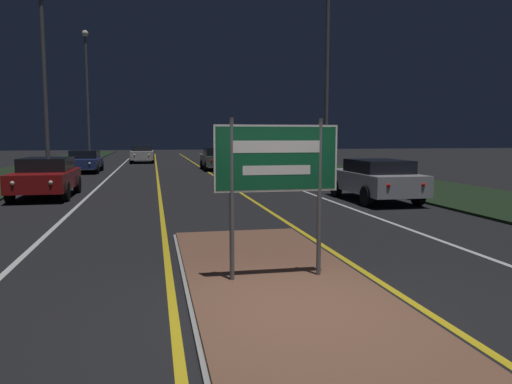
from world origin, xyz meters
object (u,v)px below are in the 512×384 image
car_receding_0 (375,179)px  car_approaching_0 (46,176)px  highway_sign (277,166)px  streetlight_left_far (87,86)px  car_approaching_2 (142,154)px  car_receding_1 (251,167)px  car_receding_2 (216,158)px  streetlight_left_near (43,54)px  car_approaching_1 (85,161)px  streetlight_right_near (327,36)px

car_receding_0 → car_approaching_0: 11.86m
highway_sign → streetlight_left_far: (-6.31, 30.78, 4.02)m
car_approaching_2 → car_receding_1: bearing=-75.1°
highway_sign → car_receding_2: (2.32, 25.91, -1.01)m
streetlight_left_near → car_approaching_2: bearing=80.1°
streetlight_left_far → car_receding_2: bearing=-29.5°
streetlight_left_near → car_approaching_2: size_ratio=1.93×
car_receding_2 → car_approaching_1: size_ratio=0.91×
car_receding_1 → car_receding_2: size_ratio=0.98×
streetlight_right_near → car_approaching_0: (-11.75, -2.79, -5.99)m
streetlight_right_near → car_receding_2: size_ratio=2.46×
highway_sign → car_approaching_2: size_ratio=0.52×
highway_sign → car_approaching_1: bearing=103.2°
streetlight_left_near → car_approaching_2: 21.39m
car_approaching_1 → streetlight_left_near: bearing=-91.9°
highway_sign → car_approaching_0: 13.49m
streetlight_right_near → car_approaching_2: bearing=112.3°
car_approaching_2 → car_receding_0: bearing=-73.1°
streetlight_left_near → car_approaching_1: 10.63m
car_receding_0 → car_receding_1: (-2.97, 7.24, -0.00)m
streetlight_right_near → car_receding_1: bearing=163.1°
car_receding_1 → car_approaching_0: bearing=-155.5°
highway_sign → streetlight_right_near: 16.94m
streetlight_right_near → car_receding_0: (-0.40, -6.22, -5.99)m
streetlight_left_near → car_approaching_1: streetlight_left_near is taller
streetlight_left_near → car_receding_1: bearing=0.3°
car_receding_2 → car_approaching_0: bearing=-120.2°
streetlight_left_near → car_receding_1: 10.29m
streetlight_left_near → streetlight_right_near: (12.38, -0.98, 1.03)m
highway_sign → car_approaching_0: (-5.65, 12.21, -1.01)m
streetlight_left_near → car_receding_0: streetlight_left_near is taller
car_receding_1 → car_approaching_0: car_approaching_0 is taller
highway_sign → car_approaching_2: 36.59m
streetlight_left_near → streetlight_right_near: bearing=-4.5°
car_receding_0 → car_approaching_1: size_ratio=0.97×
car_receding_0 → car_approaching_2: (-8.40, 27.69, -0.00)m
streetlight_left_far → streetlight_right_near: 20.10m
highway_sign → car_approaching_1: 26.07m
car_receding_2 → car_approaching_0: car_receding_2 is taller
car_receding_2 → car_approaching_2: size_ratio=0.91×
streetlight_left_far → car_approaching_0: (0.67, -18.57, -5.04)m
highway_sign → streetlight_right_near: size_ratio=0.23×
streetlight_left_far → car_approaching_1: size_ratio=2.11×
streetlight_left_far → car_receding_2: (8.64, -4.88, -5.03)m
streetlight_left_near → streetlight_right_near: size_ratio=0.86×
car_approaching_0 → car_approaching_1: size_ratio=0.96×
highway_sign → streetlight_left_far: bearing=101.6°
streetlight_right_near → car_approaching_1: size_ratio=2.23×
car_approaching_0 → car_approaching_2: size_ratio=0.96×
streetlight_right_near → car_approaching_2: 23.97m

